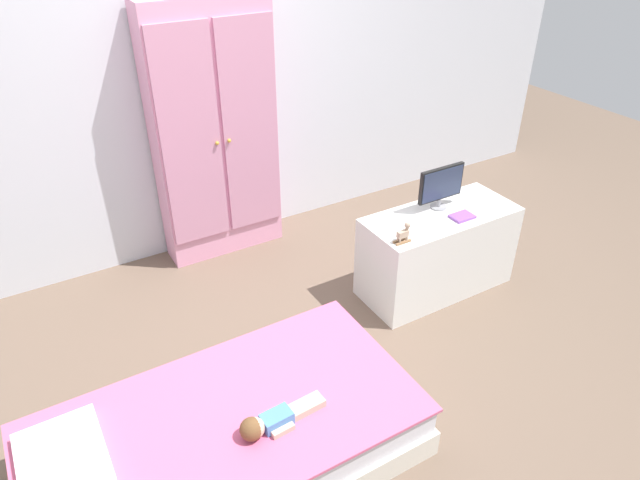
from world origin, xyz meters
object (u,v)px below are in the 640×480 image
(tv_stand, at_px, (437,252))
(rocking_horse_toy, at_px, (404,233))
(bed, at_px, (228,440))
(doll, at_px, (267,423))
(wardrobe, at_px, (215,135))
(book_purple, at_px, (462,217))
(tv_monitor, at_px, (441,185))

(tv_stand, bearing_deg, rocking_horse_toy, -161.60)
(bed, distance_m, doll, 0.27)
(wardrobe, height_order, rocking_horse_toy, wardrobe)
(doll, height_order, book_purple, book_purple)
(wardrobe, relative_size, rocking_horse_toy, 14.23)
(bed, xyz_separation_m, rocking_horse_toy, (1.25, 0.42, 0.45))
(doll, height_order, wardrobe, wardrobe)
(bed, height_order, tv_monitor, tv_monitor)
(bed, bearing_deg, book_purple, 15.10)
(wardrobe, xyz_separation_m, tv_monitor, (0.99, -1.06, -0.15))
(doll, relative_size, tv_monitor, 1.26)
(bed, distance_m, wardrobe, 1.95)
(tv_stand, xyz_separation_m, rocking_horse_toy, (-0.39, -0.13, 0.32))
(tv_stand, bearing_deg, bed, -161.28)
(wardrobe, distance_m, book_purple, 1.63)
(rocking_horse_toy, bearing_deg, wardrobe, 114.09)
(tv_stand, height_order, tv_monitor, tv_monitor)
(tv_monitor, relative_size, rocking_horse_toy, 2.64)
(wardrobe, bearing_deg, tv_stand, -49.88)
(tv_monitor, height_order, rocking_horse_toy, tv_monitor)
(tv_stand, bearing_deg, tv_monitor, 66.04)
(tv_monitor, distance_m, book_purple, 0.22)
(tv_monitor, bearing_deg, book_purple, -76.28)
(tv_stand, distance_m, book_purple, 0.30)
(tv_stand, bearing_deg, doll, -155.09)
(tv_stand, distance_m, tv_monitor, 0.43)
(book_purple, bearing_deg, wardrobe, 129.92)
(tv_stand, bearing_deg, book_purple, -52.66)
(tv_monitor, bearing_deg, bed, -159.45)
(tv_stand, relative_size, book_purple, 7.03)
(wardrobe, height_order, tv_monitor, wardrobe)
(doll, distance_m, tv_monitor, 1.76)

